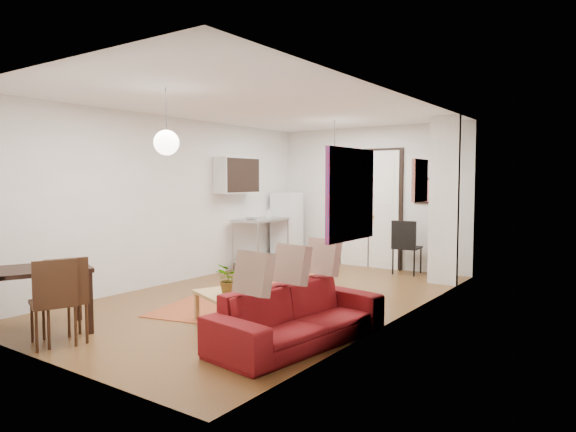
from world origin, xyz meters
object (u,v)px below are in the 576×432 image
Objects in this scene: fridge at (287,227)px; black_side_chair at (409,242)px; dining_table at (24,276)px; sofa at (299,315)px; coffee_table at (224,298)px; kitchen_counter at (261,235)px; dining_chair_near at (72,291)px; dining_chair_far at (61,293)px.

fridge is 1.48× the size of black_side_chair.
fridge is 0.95× the size of dining_table.
sofa is 1.16m from coffee_table.
sofa is 4.95m from kitchen_counter.
black_side_chair is (2.71, 0.29, -0.16)m from fridge.
coffee_table is 0.63× the size of dining_table.
black_side_chair reaches higher than kitchen_counter.
sofa is 5.66m from fridge.
dining_chair_near is 6.36m from black_side_chair.
fridge reaches higher than sofa.
fridge is at bearing 116.20° from coffee_table.
sofa is at bearing 146.56° from dining_chair_far.
black_side_chair reaches higher than dining_chair_near.
coffee_table is 0.98× the size of black_side_chair.
fridge reaches higher than dining_chair_near.
sofa is 2.65m from dining_chair_far.
fridge reaches higher than coffee_table.
dining_chair_far is at bearing 72.56° from black_side_chair.
kitchen_counter is 2.96m from black_side_chair.
black_side_chair is (2.70, 1.20, -0.07)m from kitchen_counter.
coffee_table is at bearing -66.32° from kitchen_counter.
coffee_table is 1.75m from dining_chair_near.
black_side_chair is at bearing -0.24° from fridge.
fridge is 1.59× the size of dining_chair_far.
black_side_chair reaches higher than dining_table.
dining_chair_far reaches higher than dining_table.
dining_table is at bearing 127.60° from sofa.
kitchen_counter reaches higher than dining_chair_near.
fridge is at bearing -146.55° from dining_chair_far.
dining_chair_near and dining_chair_far have the same top height.
dining_chair_near is (1.18, -5.88, -0.21)m from fridge.
coffee_table is at bearing 95.28° from sofa.
kitchen_counter is 5.11m from dining_chair_near.
fridge is (-0.00, 0.91, 0.09)m from kitchen_counter.
black_side_chair is (2.13, 6.40, -0.08)m from dining_table.
sofa is at bearing -59.69° from fridge.
coffee_table is 1.05× the size of dining_chair_near.
sofa is 2.07× the size of black_side_chair.
dining_chair_far is 6.49m from black_side_chair.
dining_chair_far is at bearing 22.36° from dining_chair_near.
kitchen_counter is (-2.20, 3.56, 0.34)m from coffee_table.
kitchen_counter is at bearing 121.68° from coffee_table.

